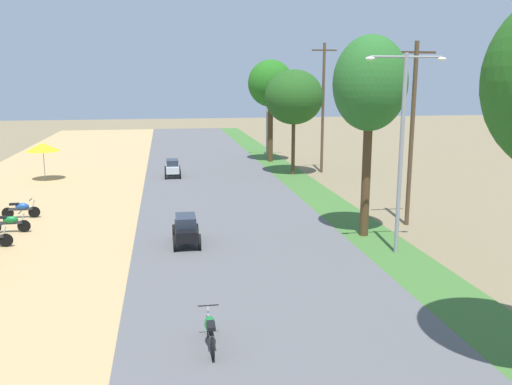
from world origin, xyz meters
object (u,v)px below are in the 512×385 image
(median_tree_third, at_px, (294,97))
(streetlamp_near, at_px, (402,141))
(parked_motorbike_seventh, at_px, (21,208))
(parked_motorbike_sixth, at_px, (10,222))
(streetlamp_mid, at_px, (267,109))
(utility_pole_far, at_px, (323,106))
(car_sedan_black, at_px, (186,229))
(car_sedan_silver, at_px, (172,167))
(median_tree_fourth, at_px, (271,84))
(median_tree_second, at_px, (370,85))
(motorbike_ahead_second, at_px, (210,329))
(utility_pole_near, at_px, (412,132))
(vendor_umbrella, at_px, (43,147))

(median_tree_third, bearing_deg, streetlamp_near, -90.44)
(parked_motorbike_seventh, bearing_deg, parked_motorbike_sixth, -86.96)
(median_tree_third, height_order, streetlamp_mid, median_tree_third)
(median_tree_third, height_order, utility_pole_far, utility_pole_far)
(parked_motorbike_sixth, height_order, car_sedan_black, car_sedan_black)
(streetlamp_near, distance_m, car_sedan_silver, 20.63)
(median_tree_fourth, bearing_deg, median_tree_third, -86.12)
(parked_motorbike_seventh, height_order, streetlamp_mid, streetlamp_mid)
(median_tree_third, distance_m, car_sedan_silver, 9.80)
(parked_motorbike_seventh, xyz_separation_m, streetlamp_near, (15.95, -8.16, 3.94))
(median_tree_second, bearing_deg, motorbike_ahead_second, -129.79)
(streetlamp_near, xyz_separation_m, utility_pole_near, (2.33, 4.05, -0.08))
(parked_motorbike_sixth, distance_m, car_sedan_black, 8.26)
(parked_motorbike_seventh, bearing_deg, median_tree_second, -19.92)
(median_tree_third, xyz_separation_m, utility_pole_far, (2.35, 0.75, -0.69))
(median_tree_fourth, bearing_deg, streetlamp_mid, 84.46)
(median_tree_third, xyz_separation_m, streetlamp_mid, (-0.14, 9.31, -1.32))
(median_tree_third, bearing_deg, utility_pole_near, -81.17)
(streetlamp_near, relative_size, car_sedan_silver, 3.40)
(median_tree_third, height_order, median_tree_fourth, median_tree_fourth)
(median_tree_second, height_order, median_tree_fourth, median_tree_second)
(parked_motorbike_seventh, height_order, car_sedan_silver, car_sedan_silver)
(utility_pole_near, height_order, car_sedan_black, utility_pole_near)
(median_tree_third, xyz_separation_m, utility_pole_near, (2.19, -14.10, -1.10))
(median_tree_second, relative_size, utility_pole_far, 0.92)
(streetlamp_mid, xyz_separation_m, utility_pole_far, (2.49, -8.56, 0.63))
(median_tree_second, relative_size, median_tree_fourth, 1.04)
(motorbike_ahead_second, bearing_deg, median_tree_third, 71.95)
(parked_motorbike_sixth, bearing_deg, median_tree_third, 38.42)
(streetlamp_near, distance_m, streetlamp_mid, 27.46)
(median_tree_second, relative_size, median_tree_third, 1.16)
(streetlamp_near, xyz_separation_m, streetlamp_mid, (0.00, 27.46, -0.30))
(parked_motorbike_sixth, height_order, median_tree_third, median_tree_third)
(parked_motorbike_sixth, relative_size, median_tree_second, 0.21)
(median_tree_third, bearing_deg, car_sedan_black, -117.80)
(vendor_umbrella, distance_m, utility_pole_near, 24.29)
(median_tree_fourth, distance_m, utility_pole_far, 6.40)
(parked_motorbike_seventh, distance_m, motorbike_ahead_second, 16.73)
(vendor_umbrella, distance_m, streetlamp_mid, 19.19)
(parked_motorbike_seventh, height_order, utility_pole_near, utility_pole_near)
(median_tree_second, height_order, utility_pole_near, median_tree_second)
(parked_motorbike_seventh, distance_m, median_tree_third, 19.58)
(median_tree_fourth, relative_size, car_sedan_silver, 3.64)
(parked_motorbike_sixth, bearing_deg, motorbike_ahead_second, -56.60)
(parked_motorbike_seventh, distance_m, median_tree_fourth, 23.34)
(vendor_umbrella, xyz_separation_m, utility_pole_far, (19.44, 0.23, 2.51))
(parked_motorbike_sixth, height_order, motorbike_ahead_second, motorbike_ahead_second)
(streetlamp_near, bearing_deg, utility_pole_far, 82.51)
(streetlamp_mid, bearing_deg, utility_pole_near, -84.32)
(parked_motorbike_sixth, height_order, median_tree_second, median_tree_second)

